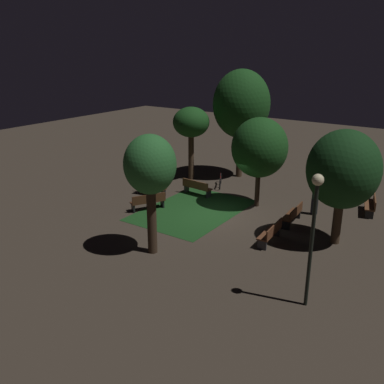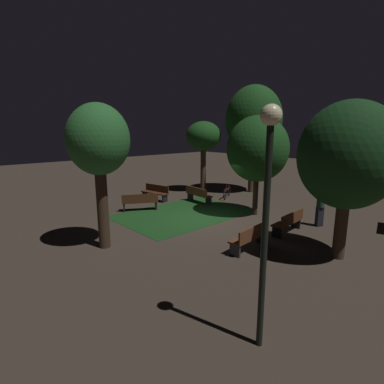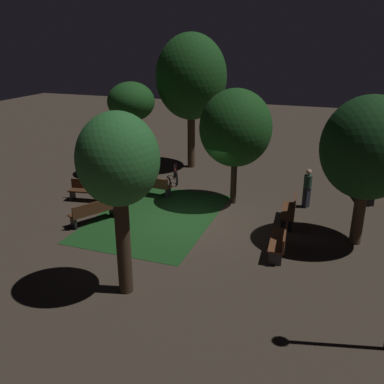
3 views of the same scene
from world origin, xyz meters
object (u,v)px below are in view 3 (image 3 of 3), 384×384
(bench_corner, at_px, (366,188))
(tree_back_right, at_px, (369,149))
(bench_near_trees, at_px, (290,210))
(bench_front_right, at_px, (280,239))
(bicycle, at_px, (176,174))
(tree_tall_center, at_px, (131,103))
(pedestrian, at_px, (307,187))
(bench_lawn_edge, at_px, (151,185))
(tree_back_left, at_px, (191,78))
(tree_left_canopy, at_px, (118,163))
(bench_path_side, at_px, (94,211))
(tree_right_canopy, at_px, (236,128))
(bench_back_row, at_px, (91,190))

(bench_corner, height_order, tree_back_right, tree_back_right)
(bench_near_trees, relative_size, tree_back_right, 0.37)
(bench_front_right, xyz_separation_m, bicycle, (5.46, 5.78, -0.14))
(tree_tall_center, distance_m, pedestrian, 9.07)
(bench_lawn_edge, height_order, tree_tall_center, tree_tall_center)
(bench_corner, relative_size, tree_back_left, 0.28)
(bench_near_trees, xyz_separation_m, tree_left_canopy, (-6.04, 3.62, 3.15))
(bench_corner, bearing_deg, bench_path_side, 122.25)
(tree_back_right, bearing_deg, bench_path_side, 99.89)
(bench_front_right, xyz_separation_m, bench_near_trees, (2.49, -0.00, 0.00))
(tree_back_right, bearing_deg, bench_corner, -5.77)
(tree_tall_center, bearing_deg, bench_path_side, -167.35)
(bench_path_side, relative_size, pedestrian, 1.12)
(bench_corner, distance_m, bench_path_side, 11.30)
(bench_lawn_edge, xyz_separation_m, bench_corner, (2.69, -8.81, 0.00))
(tree_back_right, bearing_deg, bicycle, 64.24)
(bench_corner, bearing_deg, tree_back_left, 77.26)
(bench_path_side, height_order, tree_right_canopy, tree_right_canopy)
(bench_path_side, xyz_separation_m, tree_left_canopy, (-3.53, -3.21, 3.15))
(bench_near_trees, height_order, tree_back_right, tree_back_right)
(bench_path_side, bearing_deg, tree_back_right, -80.11)
(pedestrian, bearing_deg, bench_near_trees, 166.66)
(bench_near_trees, relative_size, bicycle, 1.17)
(bench_path_side, bearing_deg, tree_left_canopy, -137.75)
(bench_near_trees, distance_m, bench_corner, 4.46)
(bench_near_trees, xyz_separation_m, tree_back_right, (-0.92, -2.28, 2.78))
(bench_near_trees, relative_size, bench_lawn_edge, 1.00)
(bench_front_right, xyz_separation_m, bench_path_side, (-0.01, 6.83, 0.00))
(bench_lawn_edge, bearing_deg, tree_left_canopy, -160.28)
(bench_corner, xyz_separation_m, tree_back_left, (1.95, 8.61, 4.14))
(bench_front_right, relative_size, tree_right_canopy, 0.39)
(bench_lawn_edge, distance_m, pedestrian, 6.57)
(bicycle, bearing_deg, tree_left_canopy, -166.47)
(bench_lawn_edge, xyz_separation_m, pedestrian, (0.92, -6.50, 0.37))
(bench_near_trees, distance_m, bench_path_side, 7.27)
(bench_corner, relative_size, tree_left_canopy, 0.38)
(bicycle, bearing_deg, tree_tall_center, 83.64)
(tree_right_canopy, xyz_separation_m, pedestrian, (0.55, -2.91, -2.30))
(bench_front_right, relative_size, tree_tall_center, 0.40)
(bench_path_side, xyz_separation_m, bicycle, (5.48, -1.04, -0.14))
(tree_right_canopy, relative_size, bicycle, 3.00)
(bench_corner, xyz_separation_m, tree_tall_center, (-0.29, 10.84, 3.07))
(bench_back_row, xyz_separation_m, tree_right_canopy, (1.76, -5.72, 2.67))
(bench_back_row, distance_m, tree_right_canopy, 6.56)
(tree_back_left, relative_size, bicycle, 4.33)
(bench_corner, bearing_deg, bicycle, 93.71)
(bench_front_right, bearing_deg, bench_back_row, 76.76)
(tree_back_left, bearing_deg, bench_near_trees, -132.93)
(tree_back_right, bearing_deg, bench_front_right, 124.61)
(bench_lawn_edge, height_order, pedestrian, pedestrian)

